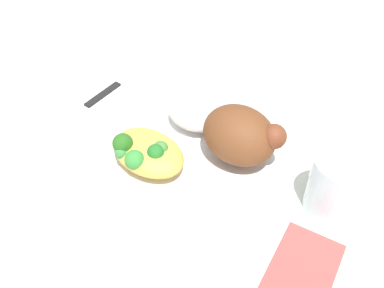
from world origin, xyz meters
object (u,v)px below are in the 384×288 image
Objects in this scene: plate at (192,152)px; roasted_chicken at (241,135)px; rice_pile at (199,110)px; water_glass at (336,185)px; fork at (122,93)px; knife at (118,83)px; mac_cheese_with_broccoli at (146,152)px; napkin at (301,274)px.

plate is 0.08m from roasted_chicken.
rice_pile is 1.17× the size of water_glass.
rice_pile is 0.16m from fork.
fork is 0.75× the size of knife.
plate reaches higher than knife.
rice_pile is at bearing 92.68° from mac_cheese_with_broccoli.
roasted_chicken is 1.20× the size of rice_pile.
water_glass is at bearing 6.69° from roasted_chicken.
plate is 2.18× the size of napkin.
roasted_chicken reaches higher than mac_cheese_with_broccoli.
roasted_chicken is at bearing -12.96° from rice_pile.
roasted_chicken is at bearing -173.31° from water_glass.
water_glass reaches higher than mac_cheese_with_broccoli.
plate is at bearing 164.35° from napkin.
rice_pile reaches higher than knife.
rice_pile is 0.68× the size of fork.
water_glass reaches higher than knife.
mac_cheese_with_broccoli reaches higher than plate.
fork is 1.13× the size of napkin.
napkin is (0.16, -0.10, -0.05)m from roasted_chicken.
water_glass is at bearing 26.35° from mac_cheese_with_broccoli.
plate is 0.21m from water_glass.
plate is 0.07m from rice_pile.
fork is at bearing 170.42° from plate.
rice_pile is at bearing 2.62° from knife.
mac_cheese_with_broccoli is at bearing -87.32° from rice_pile.
water_glass reaches higher than fork.
plate is at bearing -165.82° from water_glass.
mac_cheese_with_broccoli is 0.19m from fork.
mac_cheese_with_broccoli is at bearing -132.98° from roasted_chicken.
mac_cheese_with_broccoli reaches higher than fork.
roasted_chicken is 0.14m from water_glass.
water_glass is (0.42, 0.00, 0.04)m from knife.
fork reaches higher than napkin.
rice_pile is at bearing 122.70° from plate.
roasted_chicken reaches higher than fork.
fork is 0.39m from water_glass.
fork is at bearing 149.73° from mac_cheese_with_broccoli.
rice_pile is (-0.10, 0.02, -0.02)m from roasted_chicken.
roasted_chicken is 1.01× the size of mac_cheese_with_broccoli.
mac_cheese_with_broccoli is 1.39× the size of water_glass.
plate is 0.20m from fork.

